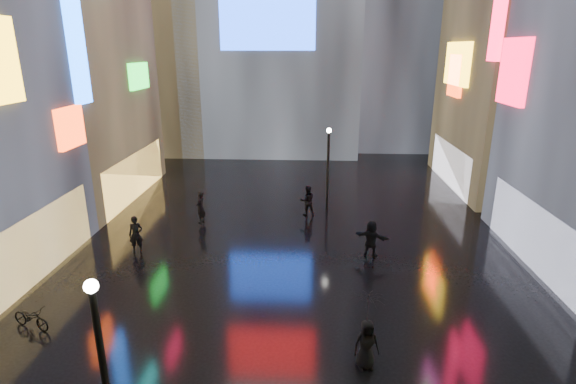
{
  "coord_description": "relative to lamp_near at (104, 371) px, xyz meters",
  "views": [
    {
      "loc": [
        0.76,
        -2.64,
        9.72
      ],
      "look_at": [
        0.0,
        12.0,
        5.0
      ],
      "focal_mm": 28.0,
      "sensor_mm": 36.0,
      "label": 1
    }
  ],
  "objects": [
    {
      "name": "ground",
      "position": [
        3.71,
        14.68,
        -2.94
      ],
      "size": [
        140.0,
        140.0,
        0.0
      ],
      "primitive_type": "plane",
      "color": "black",
      "rests_on": "ground"
    },
    {
      "name": "pedestrian_4",
      "position": [
        6.32,
        4.1,
        -2.11
      ],
      "size": [
        0.89,
        0.66,
        1.68
      ],
      "primitive_type": "imported",
      "rotation": [
        0.0,
        0.0,
        0.16
      ],
      "color": "black",
      "rests_on": "ground"
    },
    {
      "name": "umbrella_2",
      "position": [
        6.32,
        4.1,
        -0.79
      ],
      "size": [
        1.46,
        1.45,
        0.96
      ],
      "primitive_type": "imported",
      "rotation": [
        0.0,
        0.0,
        1.01
      ],
      "color": "black",
      "rests_on": "pedestrian_4"
    },
    {
      "name": "pedestrian_8",
      "position": [
        -1.84,
        16.14,
        -2.01
      ],
      "size": [
        0.6,
        0.77,
        1.87
      ],
      "primitive_type": "imported",
      "rotation": [
        0.0,
        0.0,
        4.47
      ],
      "color": "black",
      "rests_on": "ground"
    },
    {
      "name": "pedestrian_6",
      "position": [
        -4.07,
        12.02,
        -2.0
      ],
      "size": [
        0.76,
        0.58,
        1.88
      ],
      "primitive_type": "imported",
      "rotation": [
        0.0,
        0.0,
        0.2
      ],
      "color": "black",
      "rests_on": "ground"
    },
    {
      "name": "bicycle",
      "position": [
        -5.54,
        5.58,
        -2.51
      ],
      "size": [
        1.75,
        1.08,
        0.87
      ],
      "primitive_type": "imported",
      "rotation": [
        0.0,
        0.0,
        1.24
      ],
      "color": "black",
      "rests_on": "ground"
    },
    {
      "name": "pedestrian_5",
      "position": [
        7.46,
        12.19,
        -2.03
      ],
      "size": [
        1.76,
        1.16,
        1.82
      ],
      "primitive_type": "imported",
      "rotation": [
        0.0,
        0.0,
        2.73
      ],
      "color": "black",
      "rests_on": "ground"
    },
    {
      "name": "tower_flank_left",
      "position": [
        -10.29,
        36.68,
        10.06
      ],
      "size": [
        10.0,
        10.0,
        26.0
      ],
      "primitive_type": "cube",
      "color": "black",
      "rests_on": "ground"
    },
    {
      "name": "pedestrian_7",
      "position": [
        4.32,
        17.68,
        -2.02
      ],
      "size": [
        1.02,
        0.87,
        1.85
      ],
      "primitive_type": "imported",
      "rotation": [
        0.0,
        0.0,
        3.35
      ],
      "color": "black",
      "rests_on": "ground"
    },
    {
      "name": "building_left_far",
      "position": [
        -12.27,
        20.68,
        8.04
      ],
      "size": [
        10.28,
        12.0,
        22.0
      ],
      "color": "black",
      "rests_on": "ground"
    },
    {
      "name": "lamp_far",
      "position": [
        5.54,
        18.55,
        0.0
      ],
      "size": [
        0.3,
        0.3,
        5.2
      ],
      "color": "black",
      "rests_on": "ground"
    },
    {
      "name": "lamp_near",
      "position": [
        0.0,
        0.0,
        0.0
      ],
      "size": [
        0.3,
        0.3,
        5.2
      ],
      "color": "black",
      "rests_on": "ground"
    }
  ]
}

